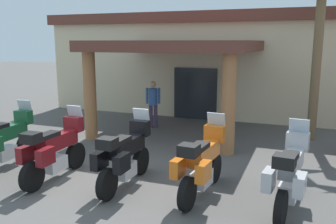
# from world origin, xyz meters

# --- Properties ---
(ground_plane) EXTENTS (80.00, 80.00, 0.00)m
(ground_plane) POSITION_xyz_m (0.00, 0.00, 0.00)
(ground_plane) COLOR #514F4C
(motel_building) EXTENTS (14.44, 10.60, 4.35)m
(motel_building) POSITION_xyz_m (0.08, 9.91, 2.21)
(motel_building) COLOR beige
(motel_building) RESTS_ON ground_plane
(motorcycle_green) EXTENTS (0.71, 2.21, 1.61)m
(motorcycle_green) POSITION_xyz_m (-3.00, 0.01, 0.70)
(motorcycle_green) COLOR black
(motorcycle_green) RESTS_ON ground_plane
(motorcycle_maroon) EXTENTS (0.71, 2.21, 1.61)m
(motorcycle_maroon) POSITION_xyz_m (-1.29, -0.25, 0.70)
(motorcycle_maroon) COLOR black
(motorcycle_maroon) RESTS_ON ground_plane
(motorcycle_black) EXTENTS (0.72, 2.21, 1.61)m
(motorcycle_black) POSITION_xyz_m (0.42, -0.08, 0.70)
(motorcycle_black) COLOR black
(motorcycle_black) RESTS_ON ground_plane
(motorcycle_orange) EXTENTS (0.77, 2.21, 1.61)m
(motorcycle_orange) POSITION_xyz_m (2.13, 0.01, 0.70)
(motorcycle_orange) COLOR black
(motorcycle_orange) RESTS_ON ground_plane
(motorcycle_silver) EXTENTS (0.81, 2.21, 1.61)m
(motorcycle_silver) POSITION_xyz_m (3.84, -0.04, 0.70)
(motorcycle_silver) COLOR black
(motorcycle_silver) RESTS_ON ground_plane
(pedestrian) EXTENTS (0.50, 0.32, 1.73)m
(pedestrian) POSITION_xyz_m (-1.05, 5.26, 1.01)
(pedestrian) COLOR #3F334C
(pedestrian) RESTS_ON ground_plane
(palm_tree_near_portico) EXTENTS (1.90, 2.00, 5.45)m
(palm_tree_near_portico) POSITION_xyz_m (4.41, 5.44, 4.19)
(palm_tree_near_portico) COLOR brown
(palm_tree_near_portico) RESTS_ON ground_plane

